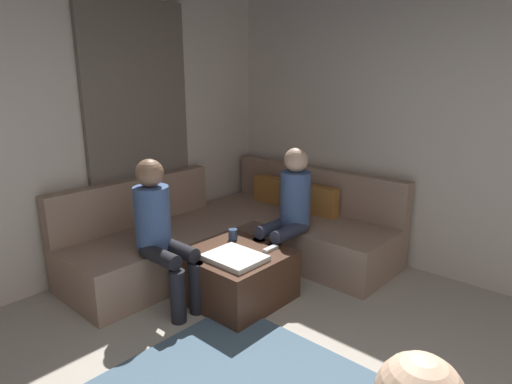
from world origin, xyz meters
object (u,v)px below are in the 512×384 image
coffee_mug (233,234)px  person_on_couch_back (289,208)px  sectional_couch (239,234)px  game_remote (271,249)px  person_on_couch_side (160,228)px  ottoman (237,275)px

coffee_mug → person_on_couch_back: bearing=59.8°
sectional_couch → game_remote: size_ratio=17.00×
coffee_mug → person_on_couch_side: person_on_couch_side is taller
sectional_couch → ottoman: size_ratio=3.36×
ottoman → coffee_mug: size_ratio=8.00×
game_remote → coffee_mug: bearing=-174.3°
game_remote → person_on_couch_side: size_ratio=0.12×
game_remote → person_on_couch_side: (-0.56, -0.68, 0.23)m
coffee_mug → person_on_couch_side: bearing=-104.3°
ottoman → game_remote: (0.18, 0.22, 0.22)m
person_on_couch_side → sectional_couch: bearing=-171.9°
sectional_couch → person_on_couch_side: 1.12m
sectional_couch → coffee_mug: bearing=-51.9°
sectional_couch → person_on_couch_side: person_on_couch_side is taller
ottoman → person_on_couch_side: bearing=-129.7°
game_remote → person_on_couch_back: person_on_couch_back is taller
coffee_mug → game_remote: bearing=5.7°
ottoman → game_remote: size_ratio=5.07×
sectional_couch → person_on_couch_back: bearing=5.5°
ottoman → person_on_couch_back: person_on_couch_back is taller
game_remote → person_on_couch_back: 0.49m
coffee_mug → person_on_couch_back: (0.26, 0.45, 0.19)m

